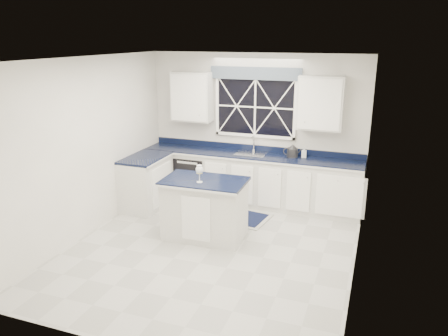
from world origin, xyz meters
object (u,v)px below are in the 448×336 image
at_px(island, 205,209).
at_px(kettle, 292,151).
at_px(dishwasher, 195,176).
at_px(soap_bottle, 304,152).
at_px(wine_glass, 199,170).
at_px(faucet, 254,143).

xyz_separation_m(island, kettle, (0.98, 1.67, 0.58)).
distance_m(dishwasher, kettle, 1.95).
bearing_deg(soap_bottle, wine_glass, -123.25).
xyz_separation_m(faucet, kettle, (0.74, -0.13, -0.05)).
bearing_deg(faucet, island, -97.58).
bearing_deg(island, dishwasher, 116.78).
relative_size(dishwasher, island, 0.65).
distance_m(island, soap_bottle, 2.15).
relative_size(island, wine_glass, 4.83).
xyz_separation_m(island, wine_glass, (-0.02, -0.13, 0.64)).
relative_size(dishwasher, kettle, 2.57).
distance_m(kettle, wine_glass, 2.06).
distance_m(dishwasher, island, 1.82).
xyz_separation_m(kettle, soap_bottle, (0.20, 0.04, -0.01)).
bearing_deg(soap_bottle, dishwasher, -176.95).
bearing_deg(dishwasher, soap_bottle, 3.05).
relative_size(faucet, soap_bottle, 1.65).
xyz_separation_m(faucet, wine_glass, (-0.26, -1.92, 0.01)).
distance_m(island, wine_glass, 0.65).
bearing_deg(dishwasher, kettle, 2.05).
bearing_deg(dishwasher, wine_glass, -64.08).
bearing_deg(wine_glass, island, 80.26).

